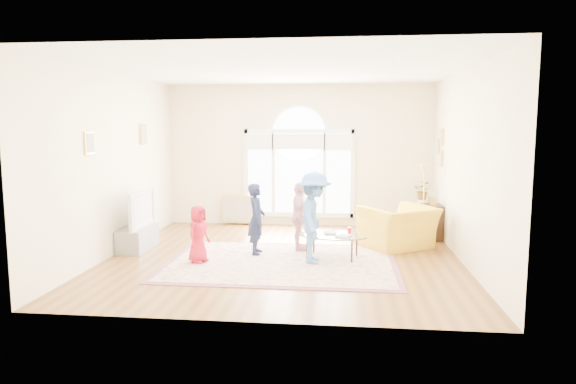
# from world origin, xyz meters

# --- Properties ---
(ground) EXTENTS (6.00, 6.00, 0.00)m
(ground) POSITION_xyz_m (0.00, 0.00, 0.00)
(ground) COLOR brown
(ground) RESTS_ON ground
(room_shell) EXTENTS (6.00, 6.00, 6.00)m
(room_shell) POSITION_xyz_m (0.01, 2.83, 1.57)
(room_shell) COLOR beige
(room_shell) RESTS_ON ground
(area_rug) EXTENTS (3.60, 2.60, 0.02)m
(area_rug) POSITION_xyz_m (0.00, -0.37, 0.01)
(area_rug) COLOR beige
(area_rug) RESTS_ON ground
(rug_border) EXTENTS (3.80, 2.80, 0.01)m
(rug_border) POSITION_xyz_m (0.00, -0.37, 0.01)
(rug_border) COLOR #814B58
(rug_border) RESTS_ON ground
(tv_console) EXTENTS (0.45, 1.00, 0.42)m
(tv_console) POSITION_xyz_m (-2.75, 0.30, 0.21)
(tv_console) COLOR gray
(tv_console) RESTS_ON ground
(television) EXTENTS (0.18, 1.17, 0.68)m
(television) POSITION_xyz_m (-2.74, 0.30, 0.76)
(television) COLOR black
(television) RESTS_ON tv_console
(coffee_table) EXTENTS (1.34, 1.01, 0.54)m
(coffee_table) POSITION_xyz_m (0.84, 0.02, 0.40)
(coffee_table) COLOR silver
(coffee_table) RESTS_ON ground
(armchair) EXTENTS (1.59, 1.55, 0.78)m
(armchair) POSITION_xyz_m (2.04, 0.92, 0.39)
(armchair) COLOR yellow
(armchair) RESTS_ON ground
(side_cabinet) EXTENTS (0.40, 0.50, 0.70)m
(side_cabinet) POSITION_xyz_m (2.78, 1.78, 0.35)
(side_cabinet) COLOR black
(side_cabinet) RESTS_ON ground
(floor_lamp) EXTENTS (0.29, 0.29, 1.51)m
(floor_lamp) POSITION_xyz_m (2.63, 1.84, 1.28)
(floor_lamp) COLOR black
(floor_lamp) RESTS_ON ground
(plant_pedestal) EXTENTS (0.20, 0.20, 0.70)m
(plant_pedestal) POSITION_xyz_m (2.70, 2.46, 0.35)
(plant_pedestal) COLOR white
(plant_pedestal) RESTS_ON ground
(potted_plant) EXTENTS (0.46, 0.43, 0.41)m
(potted_plant) POSITION_xyz_m (2.70, 2.46, 0.90)
(potted_plant) COLOR #33722D
(potted_plant) RESTS_ON plant_pedestal
(leaning_picture) EXTENTS (0.80, 0.14, 0.62)m
(leaning_picture) POSITION_xyz_m (-1.38, 2.90, 0.00)
(leaning_picture) COLOR tan
(leaning_picture) RESTS_ON ground
(child_red) EXTENTS (0.44, 0.54, 0.95)m
(child_red) POSITION_xyz_m (-1.36, -0.53, 0.49)
(child_red) COLOR #B2162C
(child_red) RESTS_ON area_rug
(child_navy) EXTENTS (0.33, 0.47, 1.25)m
(child_navy) POSITION_xyz_m (-0.50, 0.15, 0.64)
(child_navy) COLOR #18203B
(child_navy) RESTS_ON area_rug
(child_pink) EXTENTS (0.33, 0.73, 1.23)m
(child_pink) POSITION_xyz_m (0.22, 0.52, 0.64)
(child_pink) COLOR #F5AEB8
(child_pink) RESTS_ON area_rug
(child_blue) EXTENTS (0.58, 0.98, 1.51)m
(child_blue) POSITION_xyz_m (0.54, -0.33, 0.77)
(child_blue) COLOR #4E81C9
(child_blue) RESTS_ON area_rug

